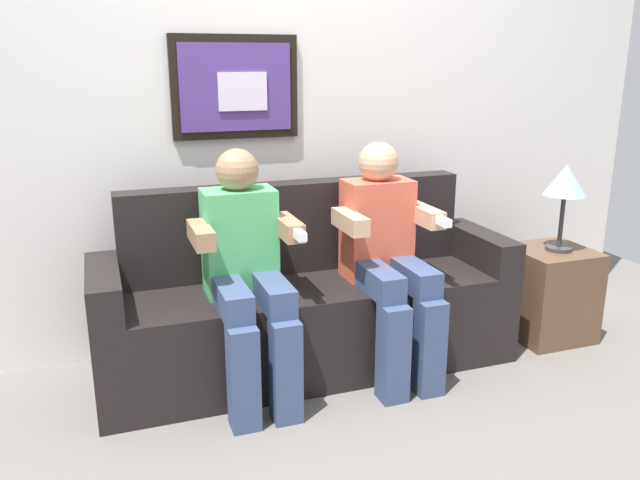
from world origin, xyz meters
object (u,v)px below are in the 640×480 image
person_on_right (387,252)px  person_on_left (247,267)px  couch (308,307)px  side_table_right (549,293)px  table_lamp (565,184)px

person_on_right → person_on_left: bearing=180.0°
couch → person_on_right: bearing=-26.2°
couch → side_table_right: (1.36, -0.11, -0.06)m
couch → table_lamp: size_ratio=4.38×
table_lamp → person_on_left: bearing=-178.7°
person_on_left → couch: bearing=26.3°
person_on_left → table_lamp: person_on_left is taller
side_table_right → table_lamp: (0.01, -0.02, 0.61)m
person_on_right → side_table_right: 1.08m
person_on_left → table_lamp: size_ratio=2.41×
person_on_right → table_lamp: bearing=2.2°
person_on_right → table_lamp: (1.03, 0.04, 0.25)m
person_on_left → table_lamp: (1.71, 0.04, 0.25)m
person_on_right → side_table_right: (1.02, 0.06, -0.36)m
person_on_left → person_on_right: same height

